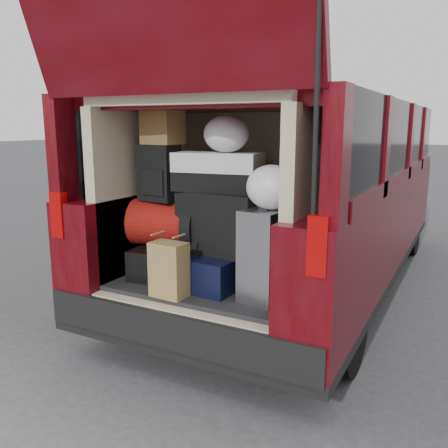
{
  "coord_description": "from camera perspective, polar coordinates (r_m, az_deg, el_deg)",
  "views": [
    {
      "loc": [
        1.49,
        -2.49,
        1.59
      ],
      "look_at": [
        0.07,
        0.2,
        0.95
      ],
      "focal_mm": 38.0,
      "sensor_mm": 36.0,
      "label": 1
    }
  ],
  "objects": [
    {
      "name": "ground",
      "position": [
        3.31,
        -2.75,
        -16.89
      ],
      "size": [
        80.0,
        80.0,
        0.0
      ],
      "primitive_type": "plane",
      "color": "#343436",
      "rests_on": "ground"
    },
    {
      "name": "minivan",
      "position": [
        4.64,
        8.89,
        3.29
      ],
      "size": [
        1.9,
        5.35,
        2.77
      ],
      "color": "black",
      "rests_on": "ground"
    },
    {
      "name": "load_floor",
      "position": [
        3.41,
        -0.4,
        -10.87
      ],
      "size": [
        1.24,
        1.05,
        0.55
      ],
      "primitive_type": "cube",
      "color": "black",
      "rests_on": "ground"
    },
    {
      "name": "black_hardshell",
      "position": [
        3.37,
        -6.62,
        -4.32
      ],
      "size": [
        0.44,
        0.56,
        0.21
      ],
      "primitive_type": "cube",
      "rotation": [
        0.0,
        0.0,
        0.11
      ],
      "color": "black",
      "rests_on": "load_floor"
    },
    {
      "name": "navy_hardshell",
      "position": [
        3.14,
        -1.14,
        -5.43
      ],
      "size": [
        0.44,
        0.52,
        0.22
      ],
      "primitive_type": "cube",
      "rotation": [
        0.0,
        0.0,
        -0.07
      ],
      "color": "black",
      "rests_on": "load_floor"
    },
    {
      "name": "silver_roller",
      "position": [
        2.87,
        5.46,
        -3.6
      ],
      "size": [
        0.29,
        0.4,
        0.56
      ],
      "primitive_type": "cube",
      "rotation": [
        0.0,
        0.0,
        -0.16
      ],
      "color": "silver",
      "rests_on": "load_floor"
    },
    {
      "name": "kraft_bag",
      "position": [
        2.93,
        -6.64,
        -5.48
      ],
      "size": [
        0.23,
        0.15,
        0.34
      ],
      "primitive_type": "cube",
      "rotation": [
        0.0,
        0.0,
        -0.06
      ],
      "color": "olive",
      "rests_on": "load_floor"
    },
    {
      "name": "red_duffel",
      "position": [
        3.31,
        -6.83,
        0.1
      ],
      "size": [
        0.54,
        0.4,
        0.32
      ],
      "primitive_type": "cube",
      "rotation": [
        0.0,
        0.0,
        0.18
      ],
      "color": "#9C140E",
      "rests_on": "black_hardshell"
    },
    {
      "name": "black_soft_case",
      "position": [
        3.1,
        0.02,
        0.28
      ],
      "size": [
        0.59,
        0.39,
        0.4
      ],
      "primitive_type": "cube",
      "rotation": [
        0.0,
        0.0,
        -0.11
      ],
      "color": "black",
      "rests_on": "navy_hardshell"
    },
    {
      "name": "backpack",
      "position": [
        3.26,
        -7.82,
        6.13
      ],
      "size": [
        0.28,
        0.19,
        0.38
      ],
      "primitive_type": "cube",
      "rotation": [
        0.0,
        0.0,
        -0.09
      ],
      "color": "black",
      "rests_on": "red_duffel"
    },
    {
      "name": "twotone_duffel",
      "position": [
        3.09,
        -0.69,
        6.33
      ],
      "size": [
        0.59,
        0.36,
        0.25
      ],
      "primitive_type": "cube",
      "rotation": [
        0.0,
        0.0,
        0.14
      ],
      "color": "white",
      "rests_on": "black_soft_case"
    },
    {
      "name": "grocery_sack_lower",
      "position": [
        3.24,
        -7.41,
        11.42
      ],
      "size": [
        0.26,
        0.22,
        0.22
      ],
      "primitive_type": "cube",
      "rotation": [
        0.0,
        0.0,
        -0.1
      ],
      "color": "brown",
      "rests_on": "backpack"
    },
    {
      "name": "plastic_bag_center",
      "position": [
        3.04,
        0.27,
        10.77
      ],
      "size": [
        0.3,
        0.28,
        0.23
      ],
      "primitive_type": "ellipsoid",
      "rotation": [
        0.0,
        0.0,
        0.04
      ],
      "color": "white",
      "rests_on": "twotone_duffel"
    },
    {
      "name": "plastic_bag_right",
      "position": [
        2.76,
        5.77,
        4.43
      ],
      "size": [
        0.33,
        0.31,
        0.26
      ],
      "primitive_type": "ellipsoid",
      "rotation": [
        0.0,
        0.0,
        0.09
      ],
      "color": "white",
      "rests_on": "silver_roller"
    }
  ]
}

